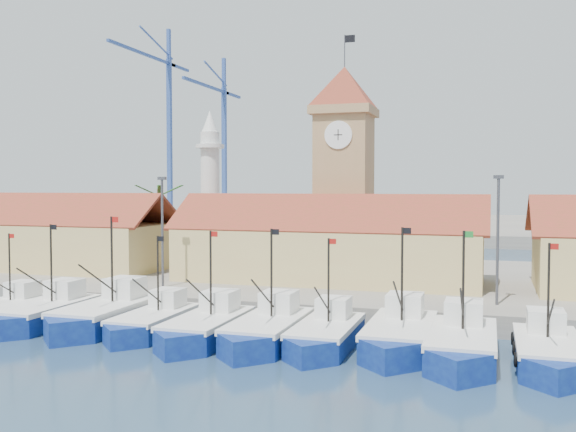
% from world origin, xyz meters
% --- Properties ---
extents(ground, '(400.00, 400.00, 0.00)m').
position_xyz_m(ground, '(0.00, 0.00, 0.00)').
color(ground, navy).
rests_on(ground, ground).
extents(quay, '(140.00, 32.00, 1.50)m').
position_xyz_m(quay, '(0.00, 24.00, 0.75)').
color(quay, gray).
rests_on(quay, ground).
extents(terminal, '(240.00, 80.00, 2.00)m').
position_xyz_m(terminal, '(0.00, 110.00, 1.00)').
color(terminal, gray).
rests_on(terminal, ground).
extents(boat_0, '(3.22, 8.81, 6.67)m').
position_xyz_m(boat_0, '(-20.05, 2.95, 0.69)').
color(boat_0, navy).
rests_on(boat_0, ground).
extents(boat_1, '(3.60, 9.87, 7.47)m').
position_xyz_m(boat_1, '(-16.18, 2.55, 0.77)').
color(boat_1, navy).
rests_on(boat_1, ground).
extents(boat_2, '(3.91, 10.70, 8.10)m').
position_xyz_m(boat_2, '(-11.62, 3.08, 0.84)').
color(boat_2, navy).
rests_on(boat_2, ground).
extents(boat_3, '(3.29, 9.00, 6.81)m').
position_xyz_m(boat_3, '(-7.67, 2.58, 0.70)').
color(boat_3, navy).
rests_on(boat_3, ground).
extents(boat_4, '(3.53, 9.66, 7.31)m').
position_xyz_m(boat_4, '(-3.50, 1.83, 0.76)').
color(boat_4, navy).
rests_on(boat_4, ground).
extents(boat_5, '(3.63, 9.94, 7.52)m').
position_xyz_m(boat_5, '(0.48, 2.16, 0.78)').
color(boat_5, navy).
rests_on(boat_5, ground).
extents(boat_6, '(3.36, 9.21, 6.97)m').
position_xyz_m(boat_6, '(4.11, 2.36, 0.72)').
color(boat_6, navy).
rests_on(boat_6, ground).
extents(boat_7, '(3.72, 10.18, 7.71)m').
position_xyz_m(boat_7, '(8.45, 3.20, 0.80)').
color(boat_7, navy).
rests_on(boat_7, ground).
extents(boat_8, '(3.69, 10.12, 7.65)m').
position_xyz_m(boat_8, '(12.07, 1.96, 0.79)').
color(boat_8, navy).
rests_on(boat_8, ground).
extents(boat_9, '(3.40, 9.32, 7.05)m').
position_xyz_m(boat_9, '(16.57, 1.92, 0.73)').
color(boat_9, navy).
rests_on(boat_9, ground).
extents(hall_left, '(31.20, 10.13, 7.61)m').
position_xyz_m(hall_left, '(-32.00, 20.00, 3.99)').
color(hall_left, '#CEBA71').
rests_on(hall_left, quay).
extents(hall_center, '(27.04, 10.13, 7.61)m').
position_xyz_m(hall_center, '(0.00, 20.00, 3.99)').
color(hall_center, '#CEBA71').
rests_on(hall_center, quay).
extents(clock_tower, '(5.80, 5.80, 22.70)m').
position_xyz_m(clock_tower, '(0.00, 26.00, 11.96)').
color(clock_tower, tan).
rests_on(clock_tower, quay).
extents(minaret, '(3.00, 3.00, 16.30)m').
position_xyz_m(minaret, '(-15.00, 28.00, 9.73)').
color(minaret, silver).
rests_on(minaret, quay).
extents(palm_tree, '(5.60, 5.03, 8.39)m').
position_xyz_m(palm_tree, '(-20.00, 26.00, 6.25)').
color(palm_tree, brown).
rests_on(palm_tree, quay).
extents(lamp_posts, '(80.70, 0.25, 9.03)m').
position_xyz_m(lamp_posts, '(0.50, 12.00, 6.48)').
color(lamp_posts, '#3F3F44').
rests_on(lamp_posts, quay).
extents(crane_blue_far, '(1.00, 35.32, 44.63)m').
position_xyz_m(crane_blue_far, '(-59.07, 100.28, 26.99)').
color(crane_blue_far, '#325099').
rests_on(crane_blue_far, terminal).
extents(crane_blue_near, '(1.00, 31.38, 38.31)m').
position_xyz_m(crane_blue_near, '(-47.64, 106.68, 23.16)').
color(crane_blue_near, '#325099').
rests_on(crane_blue_near, terminal).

